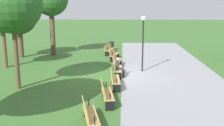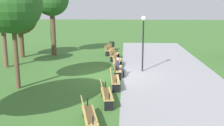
{
  "view_description": "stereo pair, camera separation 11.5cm",
  "coord_description": "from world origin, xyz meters",
  "px_view_note": "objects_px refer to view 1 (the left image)",
  "views": [
    {
      "loc": [
        16.35,
        0.29,
        4.39
      ],
      "look_at": [
        0.0,
        -0.38,
        0.8
      ],
      "focal_mm": 43.6,
      "sensor_mm": 36.0,
      "label": 1
    },
    {
      "loc": [
        16.35,
        0.41,
        4.39
      ],
      "look_at": [
        0.0,
        -0.38,
        0.8
      ],
      "focal_mm": 43.6,
      "sensor_mm": 36.0,
      "label": 2
    }
  ],
  "objects_px": {
    "bench_3": "(117,68)",
    "bench_4": "(114,79)",
    "tree_3": "(51,0)",
    "tree_2": "(19,17)",
    "bench_5": "(106,93)",
    "bench_2": "(116,60)",
    "tree_0": "(1,16)",
    "bench_1": "(114,54)",
    "bench_6": "(89,114)",
    "lamp_post": "(143,33)",
    "bench_0": "(109,49)",
    "tree_1": "(12,4)",
    "person_seated": "(119,67)",
    "trash_bin": "(111,46)"
  },
  "relations": [
    {
      "from": "bench_3",
      "to": "bench_4",
      "type": "xyz_separation_m",
      "value": [
        2.42,
        -0.09,
        0.0
      ]
    },
    {
      "from": "tree_3",
      "to": "tree_2",
      "type": "bearing_deg",
      "value": -63.92
    },
    {
      "from": "bench_5",
      "to": "tree_3",
      "type": "xyz_separation_m",
      "value": [
        -11.57,
        -5.33,
        4.23
      ]
    },
    {
      "from": "bench_2",
      "to": "tree_0",
      "type": "height_order",
      "value": "tree_0"
    },
    {
      "from": "bench_3",
      "to": "tree_0",
      "type": "relative_size",
      "value": 0.39
    },
    {
      "from": "bench_1",
      "to": "bench_6",
      "type": "xyz_separation_m",
      "value": [
        12.01,
        -0.47,
        0.0
      ]
    },
    {
      "from": "tree_3",
      "to": "lamp_post",
      "type": "relative_size",
      "value": 1.72
    },
    {
      "from": "bench_0",
      "to": "tree_1",
      "type": "bearing_deg",
      "value": -9.76
    },
    {
      "from": "bench_4",
      "to": "person_seated",
      "type": "height_order",
      "value": "person_seated"
    },
    {
      "from": "bench_5",
      "to": "lamp_post",
      "type": "height_order",
      "value": "lamp_post"
    },
    {
      "from": "tree_3",
      "to": "lamp_post",
      "type": "xyz_separation_m",
      "value": [
        5.55,
        7.35,
        -2.15
      ]
    },
    {
      "from": "bench_3",
      "to": "bench_5",
      "type": "relative_size",
      "value": 0.97
    },
    {
      "from": "bench_5",
      "to": "bench_1",
      "type": "bearing_deg",
      "value": 171.01
    },
    {
      "from": "bench_6",
      "to": "trash_bin",
      "type": "xyz_separation_m",
      "value": [
        -16.5,
        0.08,
        -0.06
      ]
    },
    {
      "from": "bench_4",
      "to": "tree_3",
      "type": "height_order",
      "value": "tree_3"
    },
    {
      "from": "bench_6",
      "to": "trash_bin",
      "type": "distance_m",
      "value": 16.5
    },
    {
      "from": "bench_1",
      "to": "tree_2",
      "type": "distance_m",
      "value": 8.26
    },
    {
      "from": "tree_3",
      "to": "bench_6",
      "type": "bearing_deg",
      "value": 19.2
    },
    {
      "from": "tree_3",
      "to": "bench_0",
      "type": "bearing_deg",
      "value": 95.14
    },
    {
      "from": "bench_2",
      "to": "tree_3",
      "type": "distance_m",
      "value": 8.26
    },
    {
      "from": "bench_6",
      "to": "person_seated",
      "type": "xyz_separation_m",
      "value": [
        -6.95,
        0.99,
        0.16
      ]
    },
    {
      "from": "bench_6",
      "to": "bench_1",
      "type": "bearing_deg",
      "value": 164.28
    },
    {
      "from": "bench_2",
      "to": "tree_1",
      "type": "bearing_deg",
      "value": -39.51
    },
    {
      "from": "bench_1",
      "to": "bench_6",
      "type": "bearing_deg",
      "value": 6.75
    },
    {
      "from": "bench_3",
      "to": "bench_6",
      "type": "bearing_deg",
      "value": -6.71
    },
    {
      "from": "bench_6",
      "to": "tree_2",
      "type": "xyz_separation_m",
      "value": [
        -12.78,
        -7.25,
        2.83
      ]
    },
    {
      "from": "bench_3",
      "to": "tree_0",
      "type": "xyz_separation_m",
      "value": [
        -1.9,
        -7.86,
        3.11
      ]
    },
    {
      "from": "tree_1",
      "to": "bench_5",
      "type": "bearing_deg",
      "value": 67.12
    },
    {
      "from": "bench_0",
      "to": "bench_2",
      "type": "bearing_deg",
      "value": 22.43
    },
    {
      "from": "bench_5",
      "to": "tree_0",
      "type": "distance_m",
      "value": 10.53
    },
    {
      "from": "tree_2",
      "to": "bench_5",
      "type": "bearing_deg",
      "value": 36.57
    },
    {
      "from": "bench_0",
      "to": "tree_0",
      "type": "bearing_deg",
      "value": -39.49
    },
    {
      "from": "tree_2",
      "to": "trash_bin",
      "type": "xyz_separation_m",
      "value": [
        -3.72,
        7.33,
        -2.89
      ]
    },
    {
      "from": "bench_0",
      "to": "bench_3",
      "type": "height_order",
      "value": "same"
    },
    {
      "from": "bench_2",
      "to": "person_seated",
      "type": "xyz_separation_m",
      "value": [
        2.66,
        0.24,
        0.16
      ]
    },
    {
      "from": "bench_4",
      "to": "person_seated",
      "type": "xyz_separation_m",
      "value": [
        -2.17,
        0.24,
        0.16
      ]
    },
    {
      "from": "bench_2",
      "to": "tree_1",
      "type": "xyz_separation_m",
      "value": [
        5.23,
        -5.05,
        3.9
      ]
    },
    {
      "from": "bench_0",
      "to": "tree_2",
      "type": "xyz_separation_m",
      "value": [
        1.61,
        -7.25,
        2.83
      ]
    },
    {
      "from": "bench_4",
      "to": "tree_2",
      "type": "relative_size",
      "value": 0.4
    },
    {
      "from": "bench_0",
      "to": "trash_bin",
      "type": "bearing_deg",
      "value": -168.64
    },
    {
      "from": "bench_0",
      "to": "person_seated",
      "type": "height_order",
      "value": "person_seated"
    },
    {
      "from": "bench_1",
      "to": "bench_2",
      "type": "bearing_deg",
      "value": 15.7
    },
    {
      "from": "lamp_post",
      "to": "tree_2",
      "type": "bearing_deg",
      "value": -114.2
    },
    {
      "from": "bench_4",
      "to": "tree_3",
      "type": "distance_m",
      "value": 11.55
    },
    {
      "from": "bench_6",
      "to": "tree_0",
      "type": "distance_m",
      "value": 11.9
    },
    {
      "from": "bench_1",
      "to": "bench_5",
      "type": "height_order",
      "value": "same"
    },
    {
      "from": "bench_1",
      "to": "person_seated",
      "type": "xyz_separation_m",
      "value": [
        5.06,
        0.52,
        0.16
      ]
    },
    {
      "from": "bench_0",
      "to": "bench_1",
      "type": "bearing_deg",
      "value": 24.67
    },
    {
      "from": "tree_0",
      "to": "trash_bin",
      "type": "relative_size",
      "value": 5.77
    },
    {
      "from": "bench_0",
      "to": "bench_4",
      "type": "distance_m",
      "value": 9.64
    }
  ]
}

